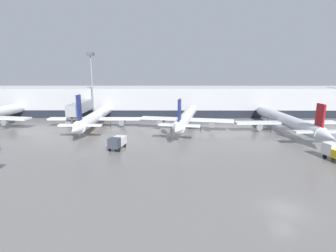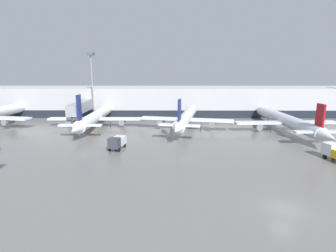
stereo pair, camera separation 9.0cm
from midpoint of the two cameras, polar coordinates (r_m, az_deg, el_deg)
The scene contains 8 objects.
ground_plane at distance 32.40m, azimuth 24.00°, elevation -16.21°, with size 320.00×320.00×0.00m, color slate.
terminal_building at distance 89.32m, azimuth 8.41°, elevation 5.47°, with size 160.00×31.97×9.00m.
parked_jet_0 at distance 69.88m, azimuth 24.37°, elevation 1.10°, with size 25.03×37.34×8.42m.
parked_jet_1 at distance 70.78m, azimuth -15.43°, elevation 1.94°, with size 24.56×34.80×9.58m.
parked_jet_3 at distance 64.64m, azimuth 4.02°, elevation 1.85°, with size 23.00×31.85×8.91m.
service_truck_1 at distance 50.38m, azimuth -10.97°, elevation -3.39°, with size 2.86×4.93×2.52m.
traffic_cone_0 at distance 63.93m, azimuth -16.09°, elevation -1.39°, with size 0.44×0.44×0.60m.
apron_light_mast_0 at distance 78.63m, azimuth -16.32°, elevation 12.03°, with size 1.80×1.80×19.41m.
Camera 2 is at (-12.38, -25.96, 14.88)m, focal length 28.00 mm.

